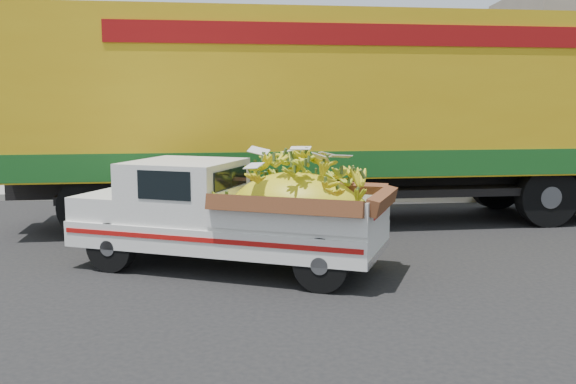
{
  "coord_description": "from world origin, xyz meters",
  "views": [
    {
      "loc": [
        -0.39,
        -8.62,
        2.27
      ],
      "look_at": [
        -0.59,
        0.18,
        1.02
      ],
      "focal_mm": 40.0,
      "sensor_mm": 36.0,
      "label": 1
    }
  ],
  "objects": [
    {
      "name": "pickup_truck",
      "position": [
        -1.09,
        -0.2,
        0.78
      ],
      "size": [
        4.41,
        2.68,
        1.46
      ],
      "rotation": [
        0.0,
        0.0,
        -0.3
      ],
      "color": "black",
      "rests_on": "ground"
    },
    {
      "name": "semi_trailer",
      "position": [
        0.45,
        3.42,
        2.12
      ],
      "size": [
        12.07,
        4.4,
        3.8
      ],
      "rotation": [
        0.0,
        0.0,
        0.16
      ],
      "color": "black",
      "rests_on": "ground"
    },
    {
      "name": "ground",
      "position": [
        0.0,
        0.0,
        0.0
      ],
      "size": [
        100.0,
        100.0,
        0.0
      ],
      "primitive_type": "plane",
      "color": "black",
      "rests_on": "ground"
    },
    {
      "name": "sidewalk",
      "position": [
        0.0,
        7.96,
        0.07
      ],
      "size": [
        60.0,
        4.0,
        0.14
      ],
      "primitive_type": "cube",
      "color": "gray",
      "rests_on": "ground"
    },
    {
      "name": "building_left",
      "position": [
        -8.0,
        13.86,
        2.5
      ],
      "size": [
        18.0,
        6.0,
        5.0
      ],
      "primitive_type": "cube",
      "color": "gray",
      "rests_on": "ground"
    },
    {
      "name": "curb",
      "position": [
        0.0,
        5.86,
        0.07
      ],
      "size": [
        60.0,
        0.25,
        0.15
      ],
      "primitive_type": "cube",
      "color": "gray",
      "rests_on": "ground"
    }
  ]
}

